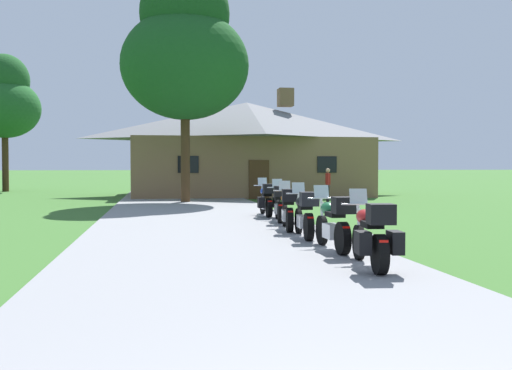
{
  "coord_description": "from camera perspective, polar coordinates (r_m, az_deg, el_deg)",
  "views": [
    {
      "loc": [
        -1.3,
        -1.95,
        1.76
      ],
      "look_at": [
        2.12,
        18.3,
        1.1
      ],
      "focal_mm": 40.5,
      "sensor_mm": 36.0,
      "label": 1
    }
  ],
  "objects": [
    {
      "name": "motorcycle_blue_farthest_in_row",
      "position": [
        19.71,
        1.07,
        -1.51
      ],
      "size": [
        0.74,
        2.08,
        1.3
      ],
      "rotation": [
        0.0,
        0.0,
        -0.03
      ],
      "color": "black",
      "rests_on": "asphalt_driveway"
    },
    {
      "name": "tree_by_lodge_front",
      "position": [
        28.44,
        -7.04,
        13.09
      ],
      "size": [
        6.11,
        6.11,
        11.32
      ],
      "color": "#422D19",
      "rests_on": "ground"
    },
    {
      "name": "bystander_red_shirt_near_lodge",
      "position": [
        28.92,
        7.11,
        0.19
      ],
      "size": [
        0.28,
        0.54,
        1.67
      ],
      "rotation": [
        0.0,
        0.0,
        1.39
      ],
      "color": "black",
      "rests_on": "ground"
    },
    {
      "name": "tree_left_far",
      "position": [
        44.2,
        -23.59,
        7.69
      ],
      "size": [
        4.86,
        4.86,
        9.58
      ],
      "color": "#422D19",
      "rests_on": "ground"
    },
    {
      "name": "motorcycle_black_third_in_row",
      "position": [
        13.79,
        4.82,
        -2.92
      ],
      "size": [
        0.66,
        2.08,
        1.3
      ],
      "rotation": [
        0.0,
        0.0,
        -0.08
      ],
      "color": "black",
      "rests_on": "asphalt_driveway"
    },
    {
      "name": "motorcycle_red_nearest_to_camera",
      "position": [
        9.76,
        11.41,
        -4.98
      ],
      "size": [
        0.87,
        2.08,
        1.3
      ],
      "rotation": [
        0.0,
        0.0,
        -0.12
      ],
      "color": "black",
      "rests_on": "asphalt_driveway"
    },
    {
      "name": "motorcycle_orange_fourth_in_row",
      "position": [
        15.47,
        3.15,
        -2.39
      ],
      "size": [
        0.74,
        2.08,
        1.3
      ],
      "rotation": [
        0.0,
        0.0,
        -0.13
      ],
      "color": "black",
      "rests_on": "asphalt_driveway"
    },
    {
      "name": "motorcycle_green_fifth_in_row",
      "position": [
        17.83,
        2.31,
        -1.83
      ],
      "size": [
        0.75,
        2.08,
        1.3
      ],
      "rotation": [
        0.0,
        0.0,
        -0.14
      ],
      "color": "black",
      "rests_on": "asphalt_driveway"
    },
    {
      "name": "motorcycle_green_second_in_row",
      "position": [
        11.77,
        7.7,
        -3.75
      ],
      "size": [
        0.66,
        2.08,
        1.3
      ],
      "rotation": [
        0.0,
        0.0,
        -0.0
      ],
      "color": "black",
      "rests_on": "asphalt_driveway"
    },
    {
      "name": "asphalt_driveway",
      "position": [
        20.07,
        -5.85,
        -3.11
      ],
      "size": [
        6.4,
        80.0,
        0.06
      ],
      "primitive_type": "cube",
      "color": "gray",
      "rests_on": "ground"
    },
    {
      "name": "stone_lodge",
      "position": [
        35.42,
        -0.93,
        3.73
      ],
      "size": [
        14.35,
        9.33,
        6.57
      ],
      "color": "brown",
      "rests_on": "ground"
    },
    {
      "name": "ground_plane",
      "position": [
        22.06,
        -6.19,
        -2.74
      ],
      "size": [
        500.0,
        500.0,
        0.0
      ],
      "primitive_type": "plane",
      "color": "#386628"
    }
  ]
}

